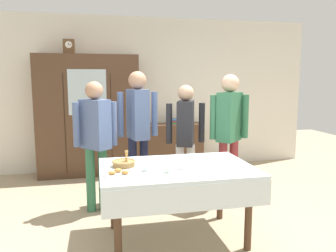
# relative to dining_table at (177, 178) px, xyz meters

# --- Properties ---
(ground_plane) EXTENTS (12.00, 12.00, 0.00)m
(ground_plane) POSITION_rel_dining_table_xyz_m (0.00, 0.23, -0.65)
(ground_plane) COLOR tan
(ground_plane) RESTS_ON ground
(back_wall) EXTENTS (6.40, 0.10, 2.70)m
(back_wall) POSITION_rel_dining_table_xyz_m (0.00, 2.88, 0.70)
(back_wall) COLOR silver
(back_wall) RESTS_ON ground
(dining_table) EXTENTS (1.51, 1.02, 0.76)m
(dining_table) POSITION_rel_dining_table_xyz_m (0.00, 0.00, 0.00)
(dining_table) COLOR #4C3321
(dining_table) RESTS_ON ground
(wall_cabinet) EXTENTS (1.66, 0.46, 2.02)m
(wall_cabinet) POSITION_rel_dining_table_xyz_m (-0.90, 2.59, 0.36)
(wall_cabinet) COLOR #4C3321
(wall_cabinet) RESTS_ON ground
(mantel_clock) EXTENTS (0.18, 0.11, 0.24)m
(mantel_clock) POSITION_rel_dining_table_xyz_m (-1.17, 2.59, 1.49)
(mantel_clock) COLOR brown
(mantel_clock) RESTS_ON wall_cabinet
(bookshelf_low) EXTENTS (1.02, 0.35, 0.82)m
(bookshelf_low) POSITION_rel_dining_table_xyz_m (0.59, 2.64, -0.24)
(bookshelf_low) COLOR #4C3321
(bookshelf_low) RESTS_ON ground
(book_stack) EXTENTS (0.15, 0.19, 0.09)m
(book_stack) POSITION_rel_dining_table_xyz_m (0.59, 2.64, 0.22)
(book_stack) COLOR #3D754C
(book_stack) RESTS_ON bookshelf_low
(tea_cup_mid_right) EXTENTS (0.13, 0.13, 0.06)m
(tea_cup_mid_right) POSITION_rel_dining_table_xyz_m (0.03, -0.10, 0.13)
(tea_cup_mid_right) COLOR white
(tea_cup_mid_right) RESTS_ON dining_table
(tea_cup_near_right) EXTENTS (0.13, 0.13, 0.06)m
(tea_cup_near_right) POSITION_rel_dining_table_xyz_m (-0.32, -0.08, 0.14)
(tea_cup_near_right) COLOR silver
(tea_cup_near_right) RESTS_ON dining_table
(tea_cup_mid_left) EXTENTS (0.13, 0.13, 0.06)m
(tea_cup_mid_left) POSITION_rel_dining_table_xyz_m (-0.12, -0.18, 0.14)
(tea_cup_mid_left) COLOR silver
(tea_cup_mid_left) RESTS_ON dining_table
(bread_basket) EXTENTS (0.24, 0.24, 0.16)m
(bread_basket) POSITION_rel_dining_table_xyz_m (-0.51, 0.14, 0.14)
(bread_basket) COLOR #9E7542
(bread_basket) RESTS_ON dining_table
(pastry_plate) EXTENTS (0.28, 0.28, 0.05)m
(pastry_plate) POSITION_rel_dining_table_xyz_m (-0.58, -0.15, 0.12)
(pastry_plate) COLOR white
(pastry_plate) RESTS_ON dining_table
(spoon_mid_right) EXTENTS (0.12, 0.02, 0.01)m
(spoon_mid_right) POSITION_rel_dining_table_xyz_m (0.23, 0.34, 0.11)
(spoon_mid_right) COLOR silver
(spoon_mid_right) RESTS_ON dining_table
(spoon_near_right) EXTENTS (0.12, 0.02, 0.01)m
(spoon_near_right) POSITION_rel_dining_table_xyz_m (0.41, 0.12, 0.11)
(spoon_near_right) COLOR silver
(spoon_near_right) RESTS_ON dining_table
(spoon_far_left) EXTENTS (0.12, 0.02, 0.01)m
(spoon_far_left) POSITION_rel_dining_table_xyz_m (0.03, -0.30, 0.11)
(spoon_far_left) COLOR silver
(spoon_far_left) RESTS_ON dining_table
(person_by_cabinet) EXTENTS (0.52, 0.39, 1.72)m
(person_by_cabinet) POSITION_rel_dining_table_xyz_m (-0.24, 1.15, 0.40)
(person_by_cabinet) COLOR #191E38
(person_by_cabinet) RESTS_ON ground
(person_near_right_end) EXTENTS (0.52, 0.40, 1.59)m
(person_near_right_end) POSITION_rel_dining_table_xyz_m (-0.78, 0.94, 0.32)
(person_near_right_end) COLOR #33704C
(person_near_right_end) RESTS_ON ground
(person_behind_table_left) EXTENTS (0.52, 0.39, 1.68)m
(person_behind_table_left) POSITION_rel_dining_table_xyz_m (0.89, 0.85, 0.37)
(person_behind_table_left) COLOR #933338
(person_behind_table_left) RESTS_ON ground
(person_behind_table_right) EXTENTS (0.52, 0.41, 1.55)m
(person_behind_table_right) POSITION_rel_dining_table_xyz_m (0.37, 1.04, 0.28)
(person_behind_table_right) COLOR silver
(person_behind_table_right) RESTS_ON ground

